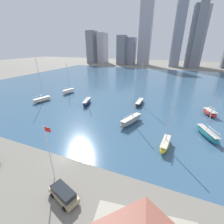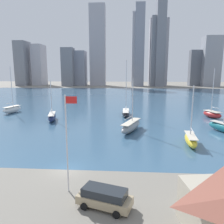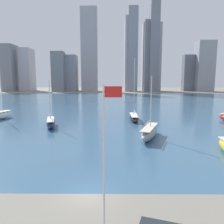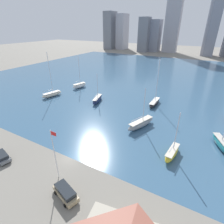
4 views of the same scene
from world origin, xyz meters
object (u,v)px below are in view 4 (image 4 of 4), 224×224
Objects in this scene: sailboat_cream at (52,94)px; sailboat_black at (154,102)px; sailboat_navy at (97,99)px; sailboat_white at (79,85)px; flag_pole at (55,153)px; sailboat_teal at (222,145)px; sailboat_gray at (141,124)px; sailboat_yellow at (172,153)px; parked_wagon_gray at (1,156)px; parked_suv_tan at (65,192)px.

sailboat_cream is 39.36m from sailboat_black.
sailboat_navy is 0.73× the size of sailboat_white.
sailboat_black is at bearing 11.06° from sailboat_white.
flag_pole reaches higher than sailboat_navy.
sailboat_teal is 58.31m from sailboat_white.
flag_pole is 0.92× the size of sailboat_gray.
sailboat_black reaches higher than sailboat_white.
sailboat_navy is (18.51, 4.26, -0.04)m from sailboat_cream.
sailboat_yellow is 27.21m from sailboat_black.
parked_wagon_gray is at bearing -57.16° from sailboat_white.
sailboat_teal is 0.96× the size of sailboat_gray.
sailboat_white is (2.84, 13.64, 0.11)m from sailboat_cream.
parked_wagon_gray is at bearing -170.71° from flag_pole.
sailboat_teal reaches higher than flag_pole.
sailboat_white reaches higher than parked_suv_tan.
sailboat_cream is 39.06m from sailboat_gray.
sailboat_cream is 13.93m from sailboat_white.
sailboat_teal is at bearing -43.47° from parked_wagon_gray.
sailboat_cream reaches higher than sailboat_teal.
sailboat_white reaches higher than sailboat_teal.
parked_suv_tan is (-2.89, -26.53, -0.11)m from sailboat_gray.
sailboat_black is 43.29m from parked_suv_tan.
sailboat_gray is at bearing -39.39° from sailboat_navy.
sailboat_yellow is at bearing -44.56° from sailboat_navy.
sailboat_white is (-45.99, 26.61, 0.15)m from sailboat_yellow.
flag_pole is at bearing -130.31° from sailboat_yellow.
sailboat_gray is at bearing -168.61° from parked_suv_tan.
sailboat_yellow is 22.59m from parked_suv_tan.
parked_suv_tan is (35.85, -31.47, 0.01)m from sailboat_cream.
sailboat_yellow is 34.88m from sailboat_navy.
sailboat_cream is 3.07× the size of parked_suv_tan.
sailboat_teal is 0.68× the size of sailboat_black.
flag_pole is 41.39m from sailboat_black.
sailboat_yellow is at bearing -163.25° from sailboat_teal.
sailboat_gray is (-19.45, -0.24, 0.11)m from sailboat_teal.
sailboat_yellow is at bearing 43.21° from flag_pole.
sailboat_teal is at bearing 21.04° from sailboat_gray.
sailboat_black is at bearing 82.00° from flag_pole.
sailboat_yellow is 12.50m from sailboat_teal.
sailboat_white is at bearing 172.97° from sailboat_gray.
sailboat_black is 2.90× the size of parked_wagon_gray.
sailboat_teal is 48.11m from parked_wagon_gray.
sailboat_yellow is (48.83, -12.97, -0.04)m from sailboat_cream.
sailboat_white is at bearing 124.25° from flag_pole.
sailboat_navy is 39.72m from parked_suv_tan.
parked_wagon_gray is 0.99× the size of parked_suv_tan.
sailboat_black is at bearing 116.68° from sailboat_teal.
flag_pole is 0.73× the size of sailboat_white.
parked_suv_tan is at bearing -77.78° from parked_wagon_gray.
sailboat_teal is at bearing -38.98° from sailboat_black.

